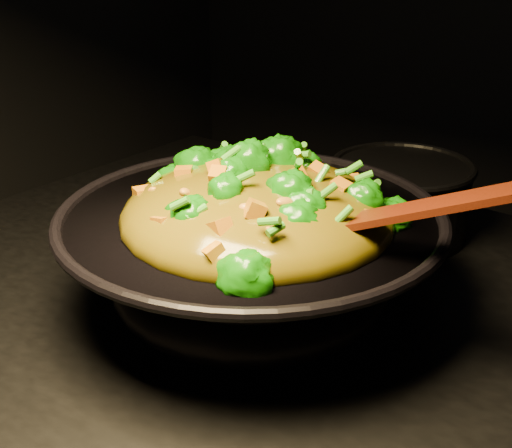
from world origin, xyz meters
The scene contains 4 objects.
wok centered at (-0.02, -0.06, 0.97)m, with size 0.46×0.46×0.13m, color black, non-canonical shape.
stir_fry centered at (0.00, -0.07, 1.09)m, with size 0.33×0.33×0.11m, color #125E06, non-canonical shape.
spatula centered at (0.17, -0.05, 1.08)m, with size 0.29×0.04×0.01m, color #351106.
back_pot centered at (0.02, 0.26, 0.96)m, with size 0.21×0.21×0.12m, color black.
Camera 1 is at (0.49, -0.68, 1.38)m, focal length 50.00 mm.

